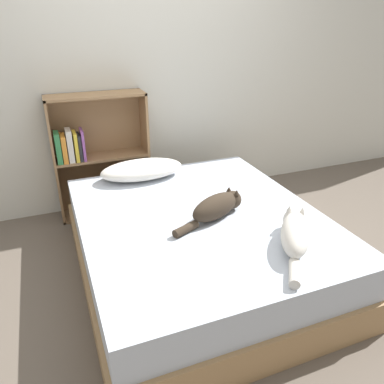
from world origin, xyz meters
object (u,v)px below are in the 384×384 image
(cat_dark, at_px, (217,206))
(bookshelf, at_px, (96,153))
(pillow, at_px, (142,170))
(bed, at_px, (199,244))
(cat_light, at_px, (295,233))

(cat_dark, xyz_separation_m, bookshelf, (-0.57, 1.23, 0.03))
(pillow, height_order, cat_dark, cat_dark)
(bed, bearing_deg, cat_dark, -36.93)
(pillow, height_order, bookshelf, bookshelf)
(cat_light, height_order, cat_dark, cat_light)
(bed, xyz_separation_m, bookshelf, (-0.48, 1.16, 0.33))
(bookshelf, bearing_deg, cat_dark, -65.22)
(bed, height_order, cat_dark, cat_dark)
(bed, height_order, pillow, pillow)
(pillow, height_order, cat_light, cat_light)
(cat_light, bearing_deg, cat_dark, 65.79)
(cat_light, relative_size, bookshelf, 0.52)
(cat_dark, distance_m, bookshelf, 1.36)
(cat_dark, bearing_deg, cat_light, -82.30)
(bed, height_order, cat_light, cat_light)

